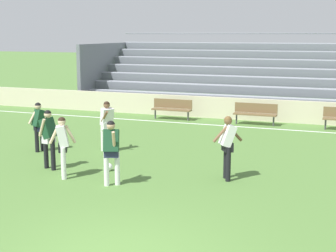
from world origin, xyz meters
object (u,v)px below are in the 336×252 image
object	(u,v)px
bench_far_left	(172,107)
player_dark_pressing_high	(39,123)
player_white_dropping_back	(107,122)
bench_near_bin	(255,112)
soccer_ball	(109,167)
player_white_deep_cover	(63,142)
player_white_wide_right	(228,142)
bleacher_stand	(307,76)
player_dark_wide_left	(49,134)
player_dark_trailing_run	(111,147)

from	to	relation	value
bench_far_left	player_dark_pressing_high	xyz separation A→B (m)	(-1.97, -7.22, 0.40)
player_white_dropping_back	player_dark_pressing_high	size ratio (longest dim) A/B	1.02
bench_near_bin	soccer_ball	distance (m)	8.91
player_white_deep_cover	player_white_wide_right	world-z (taller)	player_white_wide_right
bleacher_stand	bench_near_bin	distance (m)	5.19
player_dark_wide_left	player_dark_trailing_run	bearing A→B (deg)	-17.82
bleacher_stand	player_white_wide_right	world-z (taller)	bleacher_stand
player_dark_pressing_high	soccer_ball	bearing A→B (deg)	-22.45
bench_near_bin	bench_far_left	size ratio (longest dim) A/B	1.00
player_white_deep_cover	player_white_wide_right	distance (m)	4.34
player_dark_trailing_run	soccer_ball	size ratio (longest dim) A/B	7.58
player_white_dropping_back	player_dark_trailing_run	distance (m)	3.74
player_white_deep_cover	player_dark_trailing_run	bearing A→B (deg)	-6.57
bench_far_left	soccer_ball	xyz separation A→B (m)	(1.21, -8.53, -0.44)
bench_far_left	player_dark_pressing_high	world-z (taller)	player_dark_pressing_high
bleacher_stand	bench_far_left	xyz separation A→B (m)	(-5.35, -4.79, -1.15)
player_white_wide_right	player_white_deep_cover	bearing A→B (deg)	-162.26
bleacher_stand	player_white_dropping_back	world-z (taller)	bleacher_stand
bleacher_stand	player_dark_pressing_high	bearing A→B (deg)	-121.39
player_white_wide_right	player_dark_pressing_high	world-z (taller)	player_white_wide_right
player_white_deep_cover	player_white_dropping_back	xyz separation A→B (m)	(-0.28, 3.09, 0.00)
player_dark_trailing_run	bleacher_stand	bearing A→B (deg)	76.64
player_dark_trailing_run	soccer_ball	xyz separation A→B (m)	(-0.70, 1.17, -0.88)
bench_near_bin	player_white_wide_right	xyz separation A→B (m)	(0.79, -8.20, 0.47)
player_dark_wide_left	player_white_dropping_back	distance (m)	2.57
player_white_dropping_back	soccer_ball	size ratio (longest dim) A/B	7.48
bleacher_stand	player_dark_pressing_high	size ratio (longest dim) A/B	14.03
player_white_wide_right	player_white_dropping_back	world-z (taller)	player_white_wide_right
bench_far_left	bench_near_bin	bearing A→B (deg)	0.00
player_dark_pressing_high	player_dark_trailing_run	bearing A→B (deg)	-32.62
player_white_wide_right	player_dark_pressing_high	distance (m)	6.57
bench_far_left	player_white_deep_cover	world-z (taller)	player_white_deep_cover
bench_near_bin	player_white_deep_cover	xyz separation A→B (m)	(-3.34, -9.53, 0.43)
bench_far_left	player_white_wide_right	world-z (taller)	player_white_wide_right
player_dark_trailing_run	soccer_ball	distance (m)	1.62
bench_far_left	player_white_dropping_back	distance (m)	6.45
player_dark_wide_left	player_white_deep_cover	bearing A→B (deg)	-35.25
player_dark_trailing_run	player_white_dropping_back	bearing A→B (deg)	118.99
player_white_dropping_back	soccer_ball	bearing A→B (deg)	-62.06
player_white_wide_right	soccer_ball	xyz separation A→B (m)	(-3.31, -0.33, -0.91)
bleacher_stand	player_white_dropping_back	size ratio (longest dim) A/B	13.69
bench_far_left	player_white_dropping_back	xyz separation A→B (m)	(0.10, -6.43, 0.43)
player_white_deep_cover	player_dark_pressing_high	size ratio (longest dim) A/B	1.02
player_dark_wide_left	player_dark_trailing_run	world-z (taller)	player_dark_wide_left
bleacher_stand	player_white_deep_cover	size ratio (longest dim) A/B	13.72
player_dark_wide_left	bench_far_left	bearing A→B (deg)	87.21
player_dark_wide_left	player_white_wide_right	xyz separation A→B (m)	(4.95, 0.75, 0.00)
bleacher_stand	player_white_wide_right	distance (m)	13.04
bench_near_bin	player_dark_pressing_high	xyz separation A→B (m)	(-5.70, -7.22, 0.40)
bench_far_left	player_dark_wide_left	distance (m)	8.97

